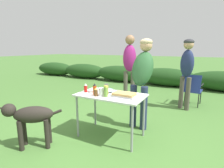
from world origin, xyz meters
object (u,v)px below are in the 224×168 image
object	(u,v)px
folding_table	(111,99)
plate_stack	(94,91)
standing_person_in_olive_jacket	(142,73)
camp_chair_green_behind_table	(191,88)
hot_sauce_bottle	(95,89)
spice_jar	(106,90)
beer_bottle	(96,92)
food_tray	(124,95)
paper_cup_stack	(101,92)
ketchup_bottle	(86,88)
dog	(30,117)
mixing_bowl	(107,90)
standing_person_in_dark_puffer	(129,62)
standing_person_with_beanie	(187,66)
relish_jar	(106,91)

from	to	relation	value
folding_table	plate_stack	bearing A→B (deg)	175.34
standing_person_in_olive_jacket	camp_chair_green_behind_table	distance (m)	2.00
hot_sauce_bottle	spice_jar	bearing A→B (deg)	17.40
hot_sauce_bottle	folding_table	bearing A→B (deg)	27.07
folding_table	standing_person_in_olive_jacket	size ratio (longest dim) A/B	0.66
plate_stack	camp_chair_green_behind_table	bearing A→B (deg)	59.25
standing_person_in_olive_jacket	beer_bottle	bearing A→B (deg)	-112.98
food_tray	paper_cup_stack	bearing A→B (deg)	-153.93
ketchup_bottle	plate_stack	bearing A→B (deg)	37.57
dog	camp_chair_green_behind_table	distance (m)	3.81
hot_sauce_bottle	standing_person_in_olive_jacket	xyz separation A→B (m)	(0.55, 0.76, 0.20)
folding_table	beer_bottle	distance (m)	0.29
standing_person_in_olive_jacket	mixing_bowl	bearing A→B (deg)	-123.23
plate_stack	standing_person_in_dark_puffer	size ratio (longest dim) A/B	0.11
camp_chair_green_behind_table	standing_person_in_olive_jacket	bearing A→B (deg)	-107.45
standing_person_in_olive_jacket	camp_chair_green_behind_table	size ratio (longest dim) A/B	1.99
standing_person_in_olive_jacket	plate_stack	bearing A→B (deg)	-129.94
folding_table	standing_person_with_beanie	bearing A→B (deg)	64.99
plate_stack	standing_person_with_beanie	size ratio (longest dim) A/B	0.12
beer_bottle	hot_sauce_bottle	distance (m)	0.11
standing_person_in_olive_jacket	standing_person_in_dark_puffer	size ratio (longest dim) A/B	0.92
standing_person_in_olive_jacket	dog	world-z (taller)	standing_person_in_olive_jacket
ketchup_bottle	dog	xyz separation A→B (m)	(-0.45, -0.79, -0.33)
standing_person_with_beanie	standing_person_in_olive_jacket	bearing A→B (deg)	-82.74
dog	camp_chair_green_behind_table	xyz separation A→B (m)	(1.98, 3.26, -0.02)
relish_jar	ketchup_bottle	size ratio (longest dim) A/B	1.21
plate_stack	food_tray	bearing A→B (deg)	-2.30
folding_table	relish_jar	size ratio (longest dim) A/B	6.10
relish_jar	camp_chair_green_behind_table	distance (m)	2.80
dog	standing_person_in_dark_puffer	bearing A→B (deg)	-46.74
folding_table	mixing_bowl	xyz separation A→B (m)	(-0.13, 0.11, 0.11)
plate_stack	standing_person_with_beanie	xyz separation A→B (m)	(1.29, 2.01, 0.31)
mixing_bowl	camp_chair_green_behind_table	bearing A→B (deg)	62.25
paper_cup_stack	beer_bottle	world-z (taller)	same
food_tray	paper_cup_stack	world-z (taller)	paper_cup_stack
food_tray	mixing_bowl	size ratio (longest dim) A/B	1.71
mixing_bowl	paper_cup_stack	distance (m)	0.27
paper_cup_stack	hot_sauce_bottle	bearing A→B (deg)	165.60
paper_cup_stack	camp_chair_green_behind_table	size ratio (longest dim) A/B	0.16
relish_jar	standing_person_with_beanie	bearing A→B (deg)	66.61
dog	standing_person_with_beanie	bearing A→B (deg)	-69.54
spice_jar	beer_bottle	size ratio (longest dim) A/B	1.34
paper_cup_stack	spice_jar	bearing A→B (deg)	66.24
food_tray	spice_jar	world-z (taller)	spice_jar
hot_sauce_bottle	standing_person_with_beanie	distance (m)	2.47
folding_table	ketchup_bottle	xyz separation A→B (m)	(-0.46, -0.06, 0.15)
standing_person_with_beanie	camp_chair_green_behind_table	size ratio (longest dim) A/B	2.03
spice_jar	paper_cup_stack	bearing A→B (deg)	-113.76
mixing_bowl	standing_person_in_dark_puffer	bearing A→B (deg)	99.90
ketchup_bottle	standing_person_in_dark_puffer	distance (m)	1.94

